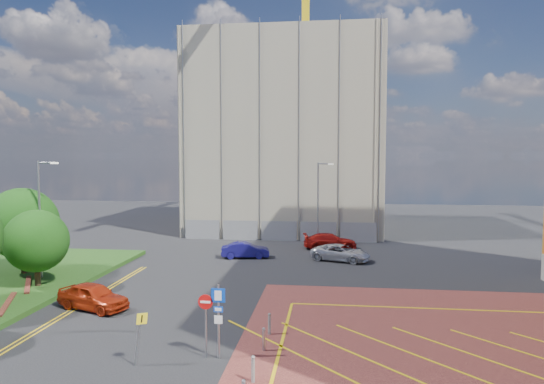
% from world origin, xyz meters
% --- Properties ---
extents(ground, '(140.00, 140.00, 0.00)m').
position_xyz_m(ground, '(0.00, 0.00, 0.00)').
color(ground, black).
rests_on(ground, ground).
extents(tree_c, '(4.00, 4.00, 4.90)m').
position_xyz_m(tree_c, '(-13.50, 10.00, 3.19)').
color(tree_c, '#3D2B1C').
rests_on(tree_c, grass_bed).
extents(tree_d, '(5.00, 5.00, 6.08)m').
position_xyz_m(tree_d, '(-16.50, 13.00, 3.87)').
color(tree_d, '#3D2B1C').
rests_on(tree_d, grass_bed).
extents(lamp_left_far, '(1.53, 0.16, 8.00)m').
position_xyz_m(lamp_left_far, '(-14.42, 12.00, 4.66)').
color(lamp_left_far, '#9EA0A8').
rests_on(lamp_left_far, grass_bed).
extents(lamp_back, '(1.53, 0.16, 8.00)m').
position_xyz_m(lamp_back, '(4.08, 28.00, 4.36)').
color(lamp_back, '#9EA0A8').
rests_on(lamp_back, ground).
extents(sign_cluster, '(1.17, 0.12, 3.20)m').
position_xyz_m(sign_cluster, '(0.30, 0.98, 1.95)').
color(sign_cluster, '#9EA0A8').
rests_on(sign_cluster, ground).
extents(warning_sign, '(0.57, 0.38, 2.25)m').
position_xyz_m(warning_sign, '(-2.56, -0.12, 1.43)').
color(warning_sign, '#9EA0A8').
rests_on(warning_sign, ground).
extents(bollard_row, '(0.14, 11.14, 0.90)m').
position_xyz_m(bollard_row, '(2.30, -1.67, 0.47)').
color(bollard_row, '#9EA0A8').
rests_on(bollard_row, forecourt).
extents(construction_building, '(21.20, 19.20, 22.00)m').
position_xyz_m(construction_building, '(0.00, 40.00, 11.00)').
color(construction_building, '#ACA38D').
rests_on(construction_building, ground).
extents(tower_crane, '(1.60, 35.00, 35.40)m').
position_xyz_m(tower_crane, '(2.00, 39.44, 25.85)').
color(tower_crane, yellow).
rests_on(tower_crane, ground).
extents(construction_fence, '(21.60, 0.06, 2.00)m').
position_xyz_m(construction_fence, '(1.00, 30.00, 1.00)').
color(construction_fence, gray).
rests_on(construction_fence, ground).
extents(car_red_left, '(4.67, 3.13, 1.48)m').
position_xyz_m(car_red_left, '(-8.05, 6.71, 0.74)').
color(car_red_left, '#AA290E').
rests_on(car_red_left, ground).
extents(car_blue_back, '(4.22, 2.03, 1.33)m').
position_xyz_m(car_blue_back, '(-1.94, 21.33, 0.67)').
color(car_blue_back, navy).
rests_on(car_blue_back, ground).
extents(car_red_back, '(5.16, 2.71, 1.43)m').
position_xyz_m(car_red_back, '(5.19, 26.28, 0.71)').
color(car_red_back, '#AD140E').
rests_on(car_red_back, ground).
extents(car_silver_back, '(5.26, 3.63, 1.33)m').
position_xyz_m(car_silver_back, '(6.07, 21.15, 0.67)').
color(car_silver_back, silver).
rests_on(car_silver_back, ground).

